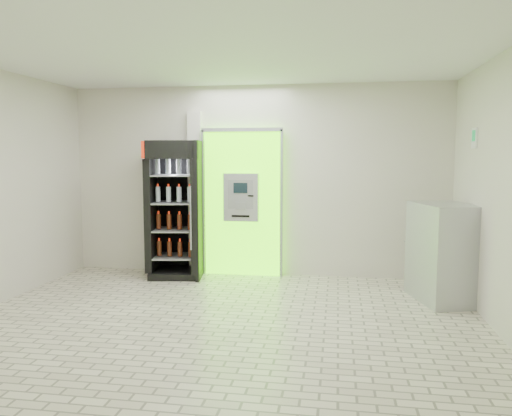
# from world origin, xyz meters

# --- Properties ---
(ground) EXTENTS (6.00, 6.00, 0.00)m
(ground) POSITION_xyz_m (0.00, 0.00, 0.00)
(ground) COLOR beige
(ground) RESTS_ON ground
(room_shell) EXTENTS (6.00, 6.00, 6.00)m
(room_shell) POSITION_xyz_m (0.00, 0.00, 1.84)
(room_shell) COLOR silver
(room_shell) RESTS_ON ground
(atm_assembly) EXTENTS (1.30, 0.24, 2.33)m
(atm_assembly) POSITION_xyz_m (-0.20, 2.41, 1.17)
(atm_assembly) COLOR #54EF03
(atm_assembly) RESTS_ON ground
(pillar) EXTENTS (0.22, 0.11, 2.60)m
(pillar) POSITION_xyz_m (-0.98, 2.45, 1.30)
(pillar) COLOR silver
(pillar) RESTS_ON ground
(beverage_cooler) EXTENTS (0.90, 0.84, 2.13)m
(beverage_cooler) POSITION_xyz_m (-1.20, 2.14, 1.02)
(beverage_cooler) COLOR black
(beverage_cooler) RESTS_ON ground
(steel_cabinet) EXTENTS (0.89, 1.10, 1.28)m
(steel_cabinet) POSITION_xyz_m (2.67, 1.39, 0.64)
(steel_cabinet) COLOR #A9ACB1
(steel_cabinet) RESTS_ON ground
(exit_sign) EXTENTS (0.02, 0.22, 0.26)m
(exit_sign) POSITION_xyz_m (2.99, 1.40, 2.12)
(exit_sign) COLOR white
(exit_sign) RESTS_ON room_shell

